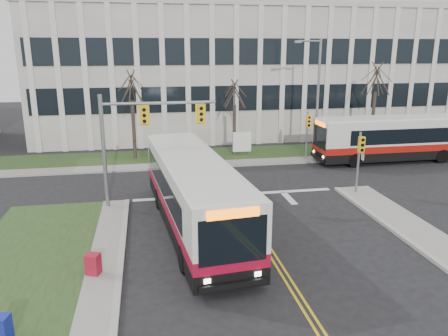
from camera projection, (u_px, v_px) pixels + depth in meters
ground at (273, 257)px, 18.40m from camera, size 120.00×120.00×0.00m
sidewalk_cross at (280, 161)px, 33.65m from camera, size 44.00×1.60×0.14m
building_lawn at (270, 153)px, 36.31m from camera, size 44.00×5.00×0.12m
office_building at (240, 72)px, 46.11m from camera, size 40.00×16.00×12.00m
mast_arm_signal at (135, 131)px, 23.10m from camera, size 6.11×0.38×6.20m
signal_pole_near at (360, 154)px, 25.50m from camera, size 0.34×0.39×3.80m
signal_pole_far at (308, 129)px, 33.57m from camera, size 0.34×0.39×3.80m
streetlight at (316, 92)px, 33.75m from camera, size 2.15×0.25×9.20m
directory_sign at (242, 142)px, 35.11m from camera, size 1.50×0.12×2.00m
tree_left at (132, 89)px, 32.99m from camera, size 1.80×1.80×7.70m
tree_mid at (234, 95)px, 34.70m from camera, size 1.80×1.80×6.82m
tree_right at (376, 80)px, 36.28m from camera, size 1.80×1.80×8.25m
bus_main at (194, 195)px, 20.87m from camera, size 4.05×13.15×3.45m
bus_cross at (397, 140)px, 33.60m from camera, size 12.64×2.83×3.36m
newspaper_box_blue at (1, 330)px, 12.84m from camera, size 0.59×0.56×0.95m
newspaper_box_red at (93, 266)px, 16.67m from camera, size 0.63×0.60×0.95m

